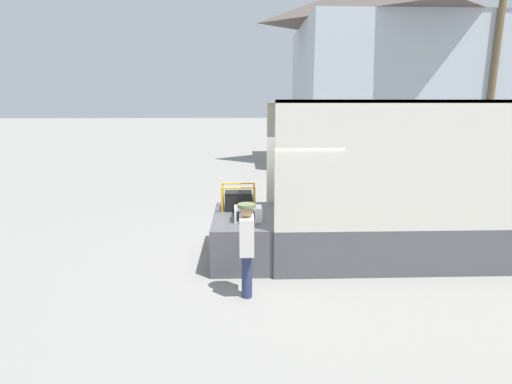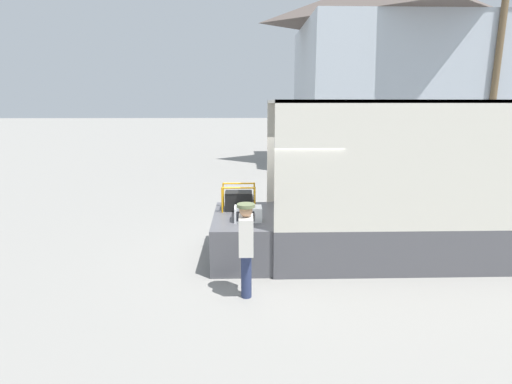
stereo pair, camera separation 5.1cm
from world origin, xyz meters
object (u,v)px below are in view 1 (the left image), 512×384
box_truck (455,212)px  utility_pole (493,78)px  worker_person (247,241)px  portable_generator (240,200)px  microwave (248,214)px

box_truck → utility_pole: (6.35, 9.49, 3.36)m
utility_pole → worker_person: bearing=-133.9°
box_truck → worker_person: size_ratio=4.26×
worker_person → utility_pole: 16.09m
portable_generator → utility_pole: size_ratio=0.09×
portable_generator → worker_person: size_ratio=0.45×
box_truck → portable_generator: 4.72m
microwave → worker_person: 1.44m
microwave → box_truck: bearing=5.3°
portable_generator → worker_person: worker_person is taller
box_truck → microwave: (-4.51, -0.42, 0.12)m
microwave → portable_generator: size_ratio=0.74×
worker_person → utility_pole: (10.91, 11.35, 3.31)m
box_truck → microwave: size_ratio=12.79×
utility_pole → portable_generator: bearing=-140.8°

